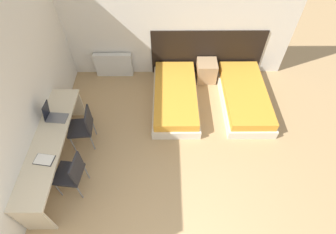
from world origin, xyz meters
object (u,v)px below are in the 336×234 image
object	(u,v)px
chair_near_laptop	(83,126)
chair_near_notebook	(71,173)
bed_near_window	(175,97)
laptop	(53,115)
nightstand	(206,71)
bed_near_door	(244,97)

from	to	relation	value
chair_near_laptop	chair_near_notebook	xyz separation A→B (m)	(-0.00, -0.93, 0.00)
bed_near_window	laptop	bearing A→B (deg)	-154.20
bed_near_window	chair_near_notebook	distance (m)	2.61
bed_near_window	laptop	xyz separation A→B (m)	(-2.13, -1.03, 0.63)
nightstand	chair_near_laptop	distance (m)	3.04
bed_near_window	chair_near_laptop	bearing A→B (deg)	-148.65
nightstand	chair_near_notebook	bearing A→B (deg)	-131.71
chair_near_laptop	laptop	distance (m)	0.53
chair_near_laptop	laptop	world-z (taller)	laptop
bed_near_door	laptop	xyz separation A→B (m)	(-3.61, -1.03, 0.63)
bed_near_door	nightstand	distance (m)	1.07
chair_near_notebook	nightstand	bearing A→B (deg)	55.37
nightstand	laptop	distance (m)	3.44
chair_near_notebook	laptop	size ratio (longest dim) A/B	2.39
laptop	bed_near_door	bearing A→B (deg)	21.19
bed_near_door	chair_near_laptop	distance (m)	3.35
bed_near_door	nightstand	world-z (taller)	nightstand
chair_near_laptop	laptop	bearing A→B (deg)	174.93
bed_near_door	laptop	bearing A→B (deg)	-164.09
chair_near_notebook	laptop	xyz separation A→B (m)	(-0.44, 0.93, 0.30)
bed_near_door	chair_near_laptop	bearing A→B (deg)	-162.01
nightstand	bed_near_window	bearing A→B (deg)	-133.91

